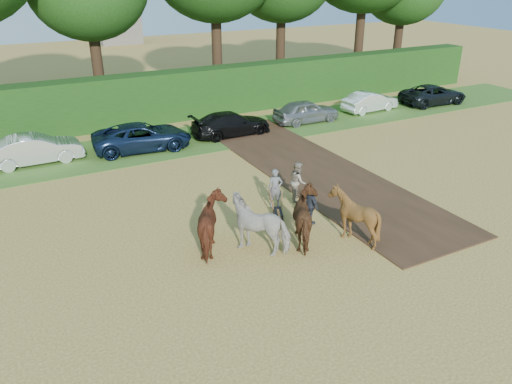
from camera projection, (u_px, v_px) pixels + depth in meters
name	position (u px, v px, depth m)	size (l,w,h in m)	color
ground	(389.00, 244.00, 17.47)	(120.00, 120.00, 0.00)	gold
earth_strip	(313.00, 170.00, 23.74)	(4.50, 17.00, 0.05)	#472D1C
grass_verge	(224.00, 135.00, 28.74)	(50.00, 5.00, 0.03)	#38601E
hedgerow	(194.00, 93.00, 31.76)	(46.00, 1.60, 3.00)	#14380F
spectator_near	(298.00, 181.00, 20.44)	(0.81, 0.63, 1.67)	#B7A790
spectator_far	(311.00, 205.00, 18.55)	(0.90, 0.37, 1.53)	#282B35
plough_team	(285.00, 219.00, 17.11)	(6.60, 4.98, 1.90)	brown
parked_cars	(231.00, 123.00, 28.52)	(35.81, 2.81, 1.46)	#A9AAB0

